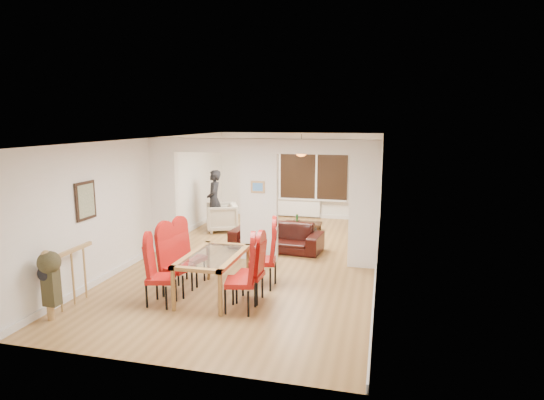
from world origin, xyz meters
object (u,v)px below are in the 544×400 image
at_px(dining_chair_lc, 191,255).
at_px(coffee_table, 303,227).
at_px(dining_chair_rb, 250,270).
at_px(dining_table, 214,275).
at_px(dining_chair_ra, 240,276).
at_px(dining_chair_la, 161,273).
at_px(person, 214,200).
at_px(television, 354,221).
at_px(dining_chair_rc, 263,256).
at_px(armchair, 222,217).
at_px(bowl, 296,221).
at_px(sofa, 276,236).
at_px(bottle, 297,219).
at_px(dining_chair_lb, 177,263).

bearing_deg(dining_chair_lc, coffee_table, 87.67).
bearing_deg(dining_chair_rb, dining_table, 176.87).
bearing_deg(dining_chair_ra, dining_chair_rb, 74.60).
distance_m(dining_chair_la, dining_chair_rb, 1.45).
distance_m(dining_chair_lc, person, 4.17).
bearing_deg(dining_chair_lc, dining_chair_rb, -8.61).
bearing_deg(television, dining_chair_rc, 143.87).
relative_size(dining_chair_rb, television, 1.11).
bearing_deg(armchair, television, 79.82).
height_order(dining_chair_ra, bowl, dining_chair_ra).
bearing_deg(sofa, person, 150.42).
distance_m(dining_chair_ra, television, 5.89).
relative_size(dining_chair_la, sofa, 0.50).
bearing_deg(bowl, dining_chair_rc, -87.15).
distance_m(dining_table, bottle, 4.86).
distance_m(dining_table, dining_chair_la, 0.91).
distance_m(dining_chair_rc, television, 4.80).
bearing_deg(dining_chair_lc, dining_chair_ra, -23.49).
bearing_deg(dining_table, armchair, 108.50).
xyz_separation_m(dining_chair_lb, person, (-1.07, 4.56, 0.26)).
distance_m(dining_chair_lb, television, 5.94).
relative_size(dining_chair_lb, television, 1.17).
distance_m(dining_chair_ra, sofa, 3.52).
bearing_deg(person, television, 84.34).
bearing_deg(dining_chair_lc, bottle, 88.95).
bearing_deg(coffee_table, dining_chair_ra, -90.30).
bearing_deg(dining_chair_rc, dining_chair_lb, -162.64).
distance_m(dining_chair_la, person, 5.16).
bearing_deg(dining_chair_lb, person, 118.03).
height_order(dining_chair_rc, sofa, dining_chair_rc).
relative_size(dining_chair_la, dining_chair_rc, 0.92).
xyz_separation_m(sofa, bowl, (0.10, 1.96, -0.05)).
relative_size(coffee_table, bottle, 3.92).
relative_size(dining_chair_rb, coffee_table, 1.06).
height_order(sofa, television, sofa).
height_order(coffee_table, bottle, bottle).
height_order(dining_chair_lb, television, dining_chair_lb).
xyz_separation_m(dining_chair_la, coffee_table, (1.36, 5.50, -0.42)).
distance_m(television, bowl, 1.55).
relative_size(person, bowl, 8.38).
height_order(dining_chair_lc, person, person).
relative_size(dining_table, person, 0.95).
distance_m(dining_table, dining_chair_rc, 0.96).
height_order(television, bowl, television).
xyz_separation_m(dining_chair_lb, dining_chair_ra, (1.27, -0.41, 0.01)).
bearing_deg(dining_chair_ra, dining_chair_la, 171.23).
bearing_deg(bottle, bowl, 107.01).
bearing_deg(coffee_table, dining_chair_la, -103.89).
bearing_deg(bottle, armchair, -168.54).
distance_m(dining_chair_ra, person, 5.51).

